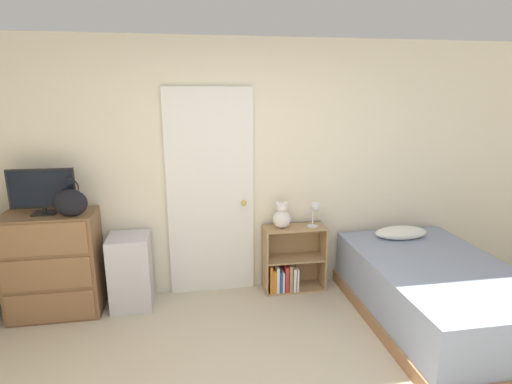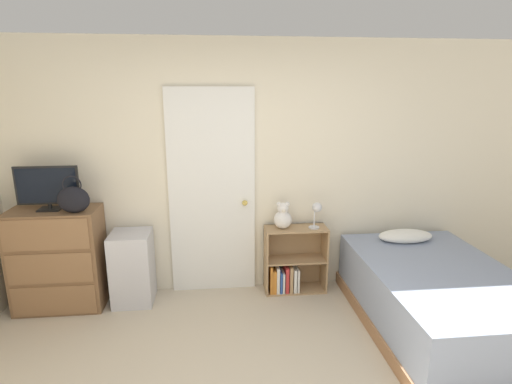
{
  "view_description": "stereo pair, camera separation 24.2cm",
  "coord_description": "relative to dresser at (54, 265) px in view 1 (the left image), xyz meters",
  "views": [
    {
      "loc": [
        -0.44,
        -1.78,
        2.06
      ],
      "look_at": [
        0.18,
        1.87,
        1.11
      ],
      "focal_mm": 28.0,
      "sensor_mm": 36.0,
      "label": 1
    },
    {
      "loc": [
        -0.2,
        -1.82,
        2.06
      ],
      "look_at": [
        0.18,
        1.87,
        1.11
      ],
      "focal_mm": 28.0,
      "sensor_mm": 36.0,
      "label": 2
    }
  ],
  "objects": [
    {
      "name": "teddy_bear",
      "position": [
        2.18,
        0.08,
        0.32
      ],
      "size": [
        0.18,
        0.18,
        0.28
      ],
      "color": "silver",
      "rests_on": "bookshelf"
    },
    {
      "name": "handbag",
      "position": [
        0.24,
        -0.12,
        0.62
      ],
      "size": [
        0.28,
        0.11,
        0.34
      ],
      "color": "black",
      "rests_on": "dresser"
    },
    {
      "name": "tv",
      "position": [
        -0.02,
        0.01,
        0.71
      ],
      "size": [
        0.56,
        0.16,
        0.41
      ],
      "color": "black",
      "rests_on": "dresser"
    },
    {
      "name": "door_closed",
      "position": [
        1.48,
        0.21,
        0.55
      ],
      "size": [
        0.86,
        0.09,
        2.09
      ],
      "color": "white",
      "rests_on": "ground_plane"
    },
    {
      "name": "bookshelf",
      "position": [
        2.27,
        0.09,
        -0.23
      ],
      "size": [
        0.64,
        0.26,
        0.7
      ],
      "color": "tan",
      "rests_on": "ground_plane"
    },
    {
      "name": "wall_back",
      "position": [
        1.72,
        0.27,
        0.78
      ],
      "size": [
        10.0,
        0.06,
        2.55
      ],
      "color": "beige",
      "rests_on": "ground_plane"
    },
    {
      "name": "storage_bin",
      "position": [
        0.68,
        0.02,
        -0.13
      ],
      "size": [
        0.38,
        0.39,
        0.72
      ],
      "color": "silver",
      "rests_on": "ground_plane"
    },
    {
      "name": "dresser",
      "position": [
        0.0,
        0.0,
        0.0
      ],
      "size": [
        0.81,
        0.43,
        0.98
      ],
      "color": "brown",
      "rests_on": "ground_plane"
    },
    {
      "name": "bed",
      "position": [
        3.43,
        -0.73,
        -0.21
      ],
      "size": [
        1.24,
        1.91,
        0.67
      ],
      "color": "#996B47",
      "rests_on": "ground_plane"
    },
    {
      "name": "desk_lamp",
      "position": [
        2.52,
        0.05,
        0.4
      ],
      "size": [
        0.12,
        0.12,
        0.27
      ],
      "color": "silver",
      "rests_on": "bookshelf"
    }
  ]
}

